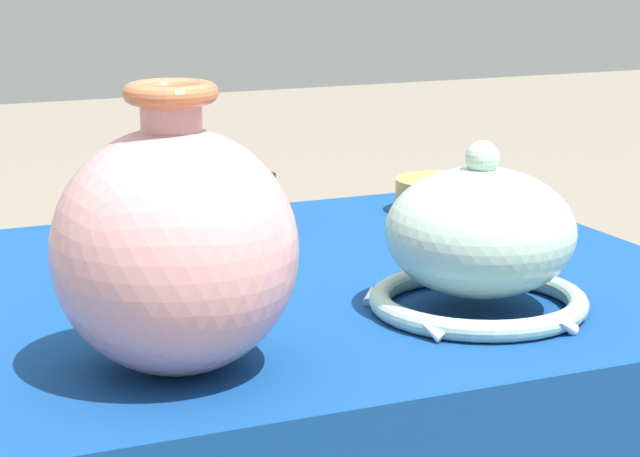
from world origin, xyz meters
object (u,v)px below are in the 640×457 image
Objects in this scene: vase_tall_bulbous at (175,248)px; mosaic_tile_box at (204,203)px; pot_squat_teal at (165,259)px; vase_dome_bell at (480,244)px; pot_squat_ochre at (439,195)px.

mosaic_tile_box is (0.18, 0.48, -0.07)m from vase_tall_bulbous.
pot_squat_teal is (0.07, 0.26, -0.08)m from vase_tall_bulbous.
vase_tall_bulbous reaches higher than mosaic_tile_box.
vase_tall_bulbous reaches higher than vase_dome_bell.
mosaic_tile_box is at bearing 178.26° from pot_squat_ochre.
vase_dome_bell reaches higher than pot_squat_ochre.
vase_dome_bell is 0.46m from pot_squat_ochre.
pot_squat_teal is 0.93× the size of pot_squat_ochre.
pot_squat_ochre is (0.34, -0.01, -0.02)m from mosaic_tile_box.
vase_tall_bulbous is at bearing -119.50° from mosaic_tile_box.
pot_squat_ochre is at bearing -10.13° from mosaic_tile_box.
vase_tall_bulbous is 0.34m from vase_dome_bell.
pot_squat_teal is at bearing -126.68° from mosaic_tile_box.
vase_dome_bell is (0.33, 0.04, -0.04)m from vase_tall_bulbous.
vase_tall_bulbous is at bearing -138.19° from pot_squat_ochre.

